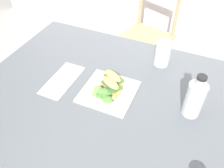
# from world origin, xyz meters

# --- Properties ---
(ground_plane) EXTENTS (9.04, 9.04, 0.00)m
(ground_plane) POSITION_xyz_m (0.00, 0.00, 0.00)
(ground_plane) COLOR gray
(dining_table) EXTENTS (1.26, 0.97, 0.74)m
(dining_table) POSITION_xyz_m (0.02, -0.00, 0.62)
(dining_table) COLOR #51565B
(dining_table) RESTS_ON ground
(chair_wooden_far) EXTENTS (0.48, 0.48, 0.87)m
(chair_wooden_far) POSITION_xyz_m (-0.07, 1.03, 0.45)
(chair_wooden_far) COLOR tan
(chair_wooden_far) RESTS_ON ground
(plate_lunch) EXTENTS (0.24, 0.24, 0.01)m
(plate_lunch) POSITION_xyz_m (0.03, 0.01, 0.74)
(plate_lunch) COLOR beige
(plate_lunch) RESTS_ON dining_table
(sandwich_half_front) EXTENTS (0.12, 0.10, 0.06)m
(sandwich_half_front) POSITION_xyz_m (0.04, 0.02, 0.78)
(sandwich_half_front) COLOR tan
(sandwich_half_front) RESTS_ON plate_lunch
(sandwich_half_back) EXTENTS (0.12, 0.10, 0.06)m
(sandwich_half_back) POSITION_xyz_m (0.03, 0.07, 0.78)
(sandwich_half_back) COLOR tan
(sandwich_half_back) RESTS_ON plate_lunch
(salad_mixed_greens) EXTENTS (0.14, 0.13, 0.03)m
(salad_mixed_greens) POSITION_xyz_m (0.03, -0.02, 0.77)
(salad_mixed_greens) COLOR #84A84C
(salad_mixed_greens) RESTS_ON plate_lunch
(napkin_folded) EXTENTS (0.12, 0.26, 0.00)m
(napkin_folded) POSITION_xyz_m (-0.22, -0.01, 0.74)
(napkin_folded) COLOR silver
(napkin_folded) RESTS_ON dining_table
(fork_on_napkin) EXTENTS (0.03, 0.19, 0.00)m
(fork_on_napkin) POSITION_xyz_m (-0.22, 0.01, 0.75)
(fork_on_napkin) COLOR silver
(fork_on_napkin) RESTS_ON napkin_folded
(bottle_cold_brew) EXTENTS (0.08, 0.08, 0.21)m
(bottle_cold_brew) POSITION_xyz_m (0.41, 0.04, 0.82)
(bottle_cold_brew) COLOR #472819
(bottle_cold_brew) RESTS_ON dining_table
(mason_jar_iced_tea) EXTENTS (0.08, 0.08, 0.14)m
(mason_jar_iced_tea) POSITION_xyz_m (0.20, 0.32, 0.80)
(mason_jar_iced_tea) COLOR gold
(mason_jar_iced_tea) RESTS_ON dining_table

